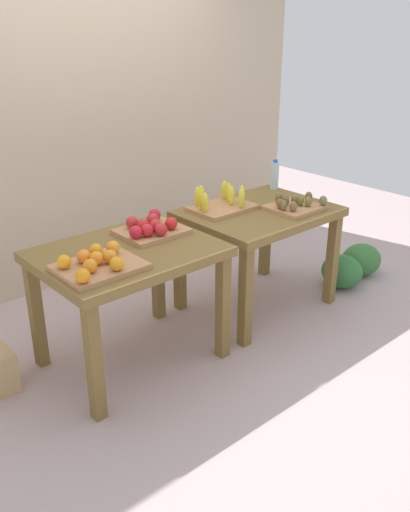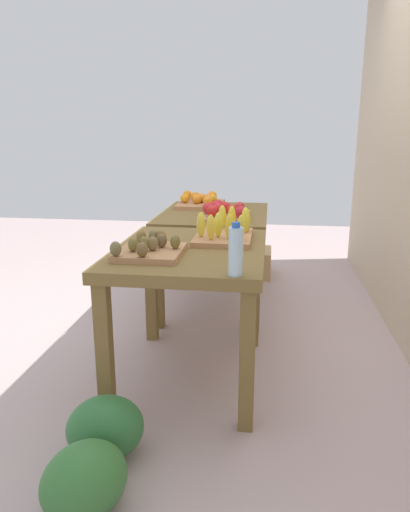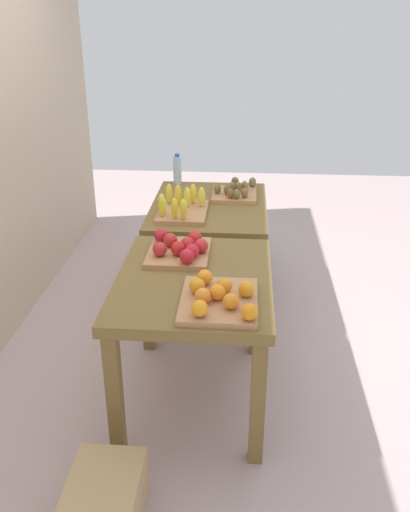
# 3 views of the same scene
# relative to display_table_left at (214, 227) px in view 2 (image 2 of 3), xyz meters

# --- Properties ---
(ground_plane) EXTENTS (8.00, 8.00, 0.00)m
(ground_plane) POSITION_rel_display_table_left_xyz_m (0.56, 0.00, -0.65)
(ground_plane) COLOR #B9A1A1
(display_table_left) EXTENTS (1.04, 0.80, 0.76)m
(display_table_left) POSITION_rel_display_table_left_xyz_m (0.00, 0.00, 0.00)
(display_table_left) COLOR brown
(display_table_left) RESTS_ON ground_plane
(display_table_right) EXTENTS (1.04, 0.80, 0.76)m
(display_table_right) POSITION_rel_display_table_left_xyz_m (1.12, 0.00, 0.00)
(display_table_right) COLOR brown
(display_table_right) RESTS_ON ground_plane
(orange_bin) EXTENTS (0.44, 0.36, 0.11)m
(orange_bin) POSITION_rel_display_table_left_xyz_m (-0.28, -0.14, 0.15)
(orange_bin) COLOR #B67F52
(orange_bin) RESTS_ON display_table_left
(apple_bin) EXTENTS (0.42, 0.35, 0.11)m
(apple_bin) POSITION_rel_display_table_left_xyz_m (0.25, 0.10, 0.16)
(apple_bin) COLOR #B67F52
(apple_bin) RESTS_ON display_table_left
(banana_crate) EXTENTS (0.44, 0.32, 0.17)m
(banana_crate) POSITION_rel_display_table_left_xyz_m (0.91, 0.17, 0.16)
(banana_crate) COLOR #B67F52
(banana_crate) RESTS_ON display_table_right
(kiwi_bin) EXTENTS (0.36, 0.33, 0.10)m
(kiwi_bin) POSITION_rel_display_table_left_xyz_m (1.30, -0.18, 0.15)
(kiwi_bin) COLOR #B67F52
(kiwi_bin) RESTS_ON display_table_right
(water_bottle) EXTENTS (0.06, 0.06, 0.24)m
(water_bottle) POSITION_rel_display_table_left_xyz_m (1.59, 0.28, 0.22)
(water_bottle) COLOR silver
(water_bottle) RESTS_ON display_table_right
(watermelon_pile) EXTENTS (0.72, 0.44, 0.28)m
(watermelon_pile) POSITION_rel_display_table_left_xyz_m (2.02, -0.23, -0.51)
(watermelon_pile) COLOR #346F32
(watermelon_pile) RESTS_ON ground_plane
(cardboard_produce_box) EXTENTS (0.40, 0.30, 0.26)m
(cardboard_produce_box) POSITION_rel_display_table_left_xyz_m (-0.88, 0.30, -0.52)
(cardboard_produce_box) COLOR tan
(cardboard_produce_box) RESTS_ON ground_plane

